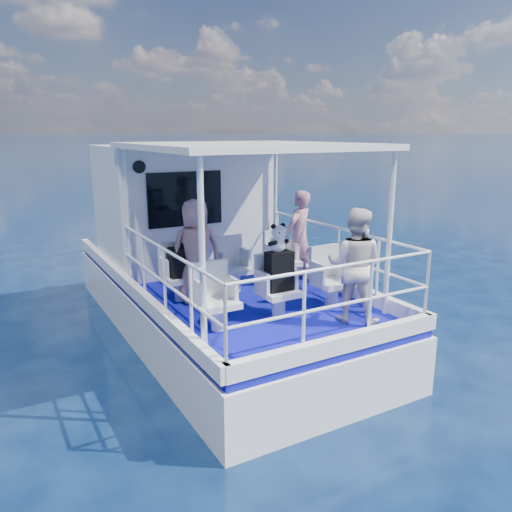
{
  "coord_description": "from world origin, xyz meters",
  "views": [
    {
      "loc": [
        -3.39,
        -6.48,
        3.32
      ],
      "look_at": [
        0.05,
        -0.4,
        1.59
      ],
      "focal_mm": 35.0,
      "sensor_mm": 36.0,
      "label": 1
    }
  ],
  "objects_px": {
    "passenger_port_fwd": "(196,251)",
    "passenger_stbd_aft": "(355,266)",
    "panda": "(278,238)",
    "backpack_center": "(279,271)"
  },
  "relations": [
    {
      "from": "passenger_port_fwd",
      "to": "passenger_stbd_aft",
      "type": "distance_m",
      "value": 2.28
    },
    {
      "from": "passenger_port_fwd",
      "to": "panda",
      "type": "relative_size",
      "value": 4.08
    },
    {
      "from": "backpack_center",
      "to": "panda",
      "type": "bearing_deg",
      "value": 158.46
    },
    {
      "from": "passenger_port_fwd",
      "to": "passenger_stbd_aft",
      "type": "bearing_deg",
      "value": 137.14
    },
    {
      "from": "passenger_port_fwd",
      "to": "backpack_center",
      "type": "height_order",
      "value": "passenger_port_fwd"
    },
    {
      "from": "passenger_port_fwd",
      "to": "panda",
      "type": "bearing_deg",
      "value": 127.31
    },
    {
      "from": "passenger_stbd_aft",
      "to": "backpack_center",
      "type": "xyz_separation_m",
      "value": [
        -0.78,
        0.58,
        -0.11
      ]
    },
    {
      "from": "passenger_stbd_aft",
      "to": "panda",
      "type": "height_order",
      "value": "passenger_stbd_aft"
    },
    {
      "from": "passenger_port_fwd",
      "to": "backpack_center",
      "type": "distance_m",
      "value": 1.35
    },
    {
      "from": "passenger_stbd_aft",
      "to": "panda",
      "type": "distance_m",
      "value": 1.05
    }
  ]
}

